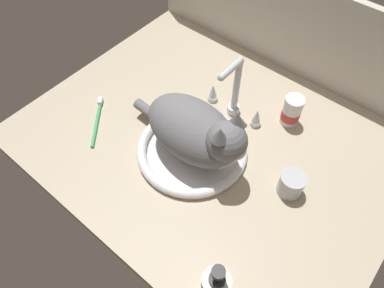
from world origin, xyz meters
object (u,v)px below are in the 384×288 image
(cat, at_px, (198,132))
(metal_jar, at_px, (291,184))
(sink_basin, at_px, (192,150))
(toothbrush, at_px, (97,120))
(pill_bottle, at_px, (292,111))
(faucet, at_px, (234,94))

(cat, xyz_separation_m, metal_jar, (0.26, 0.07, -0.08))
(sink_basin, distance_m, toothbrush, 0.32)
(sink_basin, relative_size, pill_bottle, 3.23)
(sink_basin, bearing_deg, metal_jar, 13.56)
(faucet, bearing_deg, toothbrush, -135.55)
(sink_basin, distance_m, faucet, 0.21)
(toothbrush, bearing_deg, metal_jar, 15.95)
(cat, height_order, metal_jar, cat)
(metal_jar, relative_size, toothbrush, 0.45)
(faucet, height_order, toothbrush, faucet)
(sink_basin, distance_m, pill_bottle, 0.32)
(sink_basin, xyz_separation_m, pill_bottle, (0.16, 0.28, 0.03))
(faucet, xyz_separation_m, metal_jar, (0.28, -0.13, -0.05))
(faucet, relative_size, cat, 0.55)
(faucet, xyz_separation_m, cat, (0.02, -0.20, 0.03))
(cat, bearing_deg, pill_bottle, 64.49)
(pill_bottle, height_order, toothbrush, pill_bottle)
(cat, relative_size, pill_bottle, 4.02)
(sink_basin, relative_size, metal_jar, 4.64)
(metal_jar, bearing_deg, sink_basin, -166.44)
(metal_jar, bearing_deg, toothbrush, -164.05)
(pill_bottle, xyz_separation_m, toothbrush, (-0.46, -0.38, -0.04))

